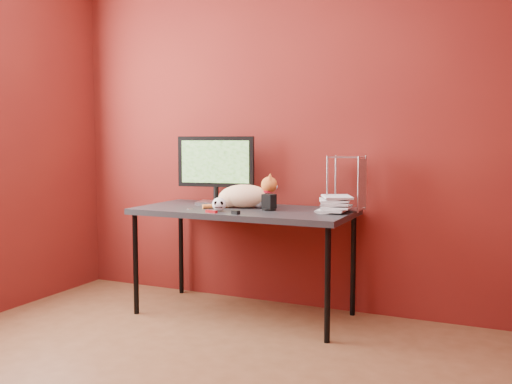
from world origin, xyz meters
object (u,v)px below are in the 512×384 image
at_px(book_stack, 323,119).
at_px(monitor, 216,166).
at_px(desk, 244,216).
at_px(skull_mug, 219,204).
at_px(cat, 245,196).
at_px(speaker, 269,203).

bearing_deg(book_stack, monitor, 173.80).
height_order(desk, skull_mug, skull_mug).
height_order(cat, speaker, cat).
distance_m(desk, cat, 0.14).
relative_size(desk, skull_mug, 14.73).
distance_m(skull_mug, speaker, 0.34).
distance_m(skull_mug, book_stack, 0.89).
bearing_deg(desk, speaker, -4.35).
xyz_separation_m(monitor, book_stack, (0.85, -0.09, 0.33)).
distance_m(desk, book_stack, 0.86).
height_order(speaker, book_stack, book_stack).
height_order(monitor, speaker, monitor).
relative_size(desk, book_stack, 1.22).
distance_m(cat, book_stack, 0.77).
relative_size(cat, speaker, 4.31).
xyz_separation_m(speaker, book_stack, (0.35, 0.09, 0.56)).
bearing_deg(desk, monitor, 151.74).
relative_size(speaker, book_stack, 0.09).
bearing_deg(cat, speaker, -33.16).
bearing_deg(monitor, skull_mug, -68.88).
bearing_deg(desk, skull_mug, -113.62).
height_order(desk, book_stack, book_stack).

